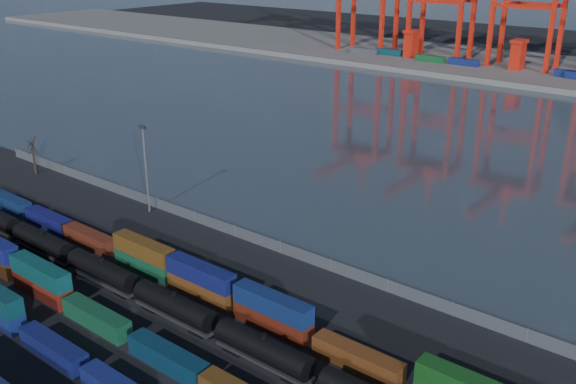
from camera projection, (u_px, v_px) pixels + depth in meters
The scene contains 9 objects.
ground at pixel (145, 329), 83.53m from camera, with size 700.00×700.00×0.00m, color black.
harbor_water at pixel (475, 144), 159.97m from camera, with size 700.00×700.00×0.00m, color #2B363E.
container_row_mid at pixel (136, 338), 78.75m from camera, with size 141.12×2.39×5.10m.
container_row_north at pixel (264, 311), 83.60m from camera, with size 140.67×2.38×5.08m.
tanker_string at pixel (175, 307), 84.59m from camera, with size 106.84×2.97×4.25m.
waterfront_fence at pixel (280, 247), 103.55m from camera, with size 160.12×0.12×2.20m.
bare_tree at pixel (33, 155), 137.69m from camera, with size 2.29×2.36×8.71m.
yard_light_mast at pixel (146, 164), 116.51m from camera, with size 1.60×0.40×16.60m.
quay_containers at pixel (550, 72), 231.01m from camera, with size 172.58×10.99×2.60m.
Camera 1 is at (59.12, -44.06, 47.01)m, focal length 40.00 mm.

